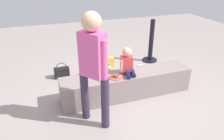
{
  "coord_description": "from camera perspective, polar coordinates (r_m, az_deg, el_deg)",
  "views": [
    {
      "loc": [
        -1.36,
        -3.08,
        2.17
      ],
      "look_at": [
        -0.38,
        -0.26,
        0.7
      ],
      "focal_mm": 33.88,
      "sensor_mm": 36.0,
      "label": 1
    }
  ],
  "objects": [
    {
      "name": "water_bottle_near_gift",
      "position": [
        4.13,
        -6.42,
        -3.91
      ],
      "size": [
        0.07,
        0.07,
        0.24
      ],
      "color": "silver",
      "rests_on": "ground_plane"
    },
    {
      "name": "railing_post",
      "position": [
        5.35,
        10.43,
        6.34
      ],
      "size": [
        0.36,
        0.36,
        1.05
      ],
      "color": "black",
      "rests_on": "ground_plane"
    },
    {
      "name": "handbag_brown_canvas",
      "position": [
        4.25,
        -0.9,
        -2.44
      ],
      "size": [
        0.29,
        0.11,
        0.35
      ],
      "color": "brown",
      "rests_on": "ground_plane"
    },
    {
      "name": "concrete_ledge",
      "position": [
        3.89,
        4.06,
        -3.86
      ],
      "size": [
        2.39,
        0.48,
        0.45
      ],
      "primitive_type": "cube",
      "color": "gray",
      "rests_on": "ground_plane"
    },
    {
      "name": "cake_box_white",
      "position": [
        4.84,
        9.31,
        0.07
      ],
      "size": [
        0.39,
        0.38,
        0.13
      ],
      "primitive_type": "cube",
      "rotation": [
        0.0,
        0.0,
        -0.3
      ],
      "color": "white",
      "rests_on": "ground_plane"
    },
    {
      "name": "handbag_black_leather",
      "position": [
        4.67,
        -13.4,
        -0.61
      ],
      "size": [
        0.32,
        0.14,
        0.34
      ],
      "color": "black",
      "rests_on": "ground_plane"
    },
    {
      "name": "water_bottle_far_side",
      "position": [
        4.68,
        -0.88,
        0.06
      ],
      "size": [
        0.07,
        0.07,
        0.23
      ],
      "color": "silver",
      "rests_on": "ground_plane"
    },
    {
      "name": "child_seated",
      "position": [
        3.68,
        4.15,
        2.0
      ],
      "size": [
        0.29,
        0.34,
        0.48
      ],
      "color": "#141B4D",
      "rests_on": "concrete_ledge"
    },
    {
      "name": "ground_plane",
      "position": [
        4.01,
        3.95,
        -6.66
      ],
      "size": [
        12.0,
        12.0,
        0.0
      ],
      "primitive_type": "plane",
      "color": "#9F928C"
    },
    {
      "name": "adult_standing",
      "position": [
        2.86,
        -5.12,
        2.27
      ],
      "size": [
        0.37,
        0.42,
        1.69
      ],
      "color": "#342A40",
      "rests_on": "ground_plane"
    },
    {
      "name": "gift_bag",
      "position": [
        4.99,
        -0.62,
        2.02
      ],
      "size": [
        0.19,
        0.11,
        0.28
      ],
      "color": "gold",
      "rests_on": "ground_plane"
    },
    {
      "name": "cake_plate",
      "position": [
        3.61,
        1.06,
        -1.8
      ],
      "size": [
        0.22,
        0.22,
        0.07
      ],
      "color": "#E0594C",
      "rests_on": "concrete_ledge"
    },
    {
      "name": "party_cup_red",
      "position": [
        4.55,
        -9.0,
        -1.81
      ],
      "size": [
        0.08,
        0.08,
        0.11
      ],
      "primitive_type": "cylinder",
      "color": "red",
      "rests_on": "ground_plane"
    }
  ]
}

